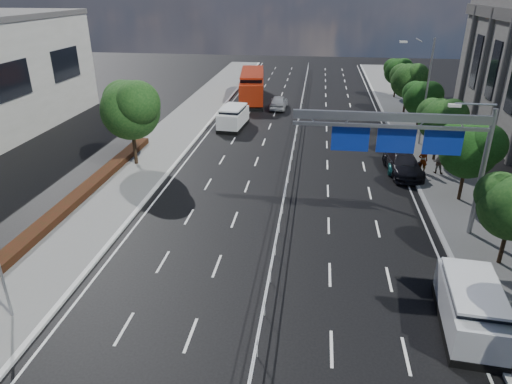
# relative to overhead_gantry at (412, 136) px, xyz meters

# --- Properties ---
(ground) EXTENTS (160.00, 160.00, 0.00)m
(ground) POSITION_rel_overhead_gantry_xyz_m (-6.74, -10.05, -5.61)
(ground) COLOR black
(ground) RESTS_ON ground
(kerb_near) EXTENTS (0.25, 140.00, 0.15)m
(kerb_near) POSITION_rel_overhead_gantry_xyz_m (-15.74, -10.05, -5.54)
(kerb_near) COLOR silver
(kerb_near) RESTS_ON ground
(kerb_far) EXTENTS (0.25, 140.00, 0.15)m
(kerb_far) POSITION_rel_overhead_gantry_xyz_m (2.26, -10.05, -5.54)
(kerb_far) COLOR silver
(kerb_far) RESTS_ON ground
(median_fence) EXTENTS (0.05, 85.00, 1.02)m
(median_fence) POSITION_rel_overhead_gantry_xyz_m (-6.74, 12.45, -5.08)
(median_fence) COLOR silver
(median_fence) RESTS_ON ground
(hedge_near) EXTENTS (1.00, 36.00, 0.44)m
(hedge_near) POSITION_rel_overhead_gantry_xyz_m (-20.04, -5.05, -5.25)
(hedge_near) COLOR black
(hedge_near) RESTS_ON sidewalk_near
(overhead_gantry) EXTENTS (10.24, 0.38, 7.45)m
(overhead_gantry) POSITION_rel_overhead_gantry_xyz_m (0.00, 0.00, 0.00)
(overhead_gantry) COLOR gray
(overhead_gantry) RESTS_ON ground
(streetlight_far) EXTENTS (2.78, 2.40, 9.00)m
(streetlight_far) POSITION_rel_overhead_gantry_xyz_m (3.76, 15.95, -0.40)
(streetlight_far) COLOR gray
(streetlight_far) RESTS_ON ground
(near_tree_back) EXTENTS (4.84, 4.51, 6.69)m
(near_tree_back) POSITION_rel_overhead_gantry_xyz_m (-18.68, 7.92, -1.00)
(near_tree_back) COLOR black
(near_tree_back) RESTS_ON ground
(far_tree_d) EXTENTS (3.85, 3.59, 5.34)m
(far_tree_d) POSITION_rel_overhead_gantry_xyz_m (4.51, 4.42, -1.92)
(far_tree_d) COLOR black
(far_tree_d) RESTS_ON ground
(far_tree_e) EXTENTS (3.63, 3.38, 5.13)m
(far_tree_e) POSITION_rel_overhead_gantry_xyz_m (4.51, 11.93, -2.05)
(far_tree_e) COLOR black
(far_tree_e) RESTS_ON ground
(far_tree_f) EXTENTS (3.52, 3.28, 5.02)m
(far_tree_f) POSITION_rel_overhead_gantry_xyz_m (4.50, 19.43, -2.12)
(far_tree_f) COLOR black
(far_tree_f) RESTS_ON ground
(far_tree_g) EXTENTS (3.96, 3.69, 5.45)m
(far_tree_g) POSITION_rel_overhead_gantry_xyz_m (4.51, 26.92, -1.85)
(far_tree_g) COLOR black
(far_tree_g) RESTS_ON ground
(far_tree_h) EXTENTS (3.41, 3.18, 4.91)m
(far_tree_h) POSITION_rel_overhead_gantry_xyz_m (4.50, 34.43, -2.18)
(far_tree_h) COLOR black
(far_tree_h) RESTS_ON ground
(white_minivan) EXTENTS (2.51, 5.03, 2.11)m
(white_minivan) POSITION_rel_overhead_gantry_xyz_m (-13.05, 19.01, -4.57)
(white_minivan) COLOR black
(white_minivan) RESTS_ON ground
(red_bus) EXTENTS (4.07, 11.79, 3.45)m
(red_bus) POSITION_rel_overhead_gantry_xyz_m (-12.90, 31.14, -3.81)
(red_bus) COLOR black
(red_bus) RESTS_ON ground
(near_car_silver) EXTENTS (1.91, 4.51, 1.52)m
(near_car_silver) POSITION_rel_overhead_gantry_xyz_m (-9.31, 27.17, -4.84)
(near_car_silver) COLOR #A1A4A9
(near_car_silver) RESTS_ON ground
(near_car_dark) EXTENTS (1.82, 4.64, 1.50)m
(near_car_dark) POSITION_rel_overhead_gantry_xyz_m (-14.27, 40.34, -4.85)
(near_car_dark) COLOR black
(near_car_dark) RESTS_ON ground
(silver_minivan) EXTENTS (2.50, 5.11, 2.06)m
(silver_minivan) POSITION_rel_overhead_gantry_xyz_m (1.56, -8.05, -4.59)
(silver_minivan) COLOR black
(silver_minivan) RESTS_ON ground
(parked_car_teal) EXTENTS (2.26, 4.63, 1.27)m
(parked_car_teal) POSITION_rel_overhead_gantry_xyz_m (1.56, 9.65, -4.97)
(parked_car_teal) COLOR #166362
(parked_car_teal) RESTS_ON ground
(parked_car_dark) EXTENTS (2.69, 5.58, 1.57)m
(parked_car_dark) POSITION_rel_overhead_gantry_xyz_m (1.56, 8.95, -4.82)
(parked_car_dark) COLOR black
(parked_car_dark) RESTS_ON ground
(pedestrian_a) EXTENTS (0.70, 0.49, 1.82)m
(pedestrian_a) POSITION_rel_overhead_gantry_xyz_m (2.96, 9.01, -4.56)
(pedestrian_a) COLOR gray
(pedestrian_a) RESTS_ON sidewalk_far
(pedestrian_b) EXTENTS (0.97, 0.85, 1.70)m
(pedestrian_b) POSITION_rel_overhead_gantry_xyz_m (4.07, 8.99, -4.62)
(pedestrian_b) COLOR gray
(pedestrian_b) RESTS_ON sidewalk_far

